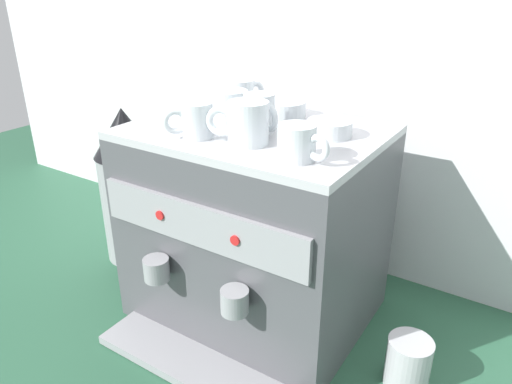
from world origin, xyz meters
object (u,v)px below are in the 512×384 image
at_px(ceramic_cup_2, 240,93).
at_px(milk_pitcher, 408,363).
at_px(ceramic_cup_3, 299,143).
at_px(ceramic_cup_4, 195,120).
at_px(ceramic_bowl_1, 283,109).
at_px(ceramic_cup_5, 260,113).
at_px(coffee_grinder, 130,184).
at_px(ceramic_cup_1, 246,123).
at_px(ceramic_cup_0, 231,106).
at_px(ceramic_bowl_0, 330,129).
at_px(espresso_machine, 255,226).

xyz_separation_m(ceramic_cup_2, milk_pitcher, (0.54, -0.18, -0.46)).
xyz_separation_m(ceramic_cup_3, ceramic_cup_4, (-0.24, 0.00, 0.00)).
relative_size(ceramic_cup_2, ceramic_bowl_1, 0.99).
relative_size(ceramic_cup_5, coffee_grinder, 0.22).
distance_m(ceramic_cup_1, ceramic_cup_2, 0.30).
height_order(ceramic_cup_0, ceramic_bowl_0, ceramic_cup_0).
bearing_deg(ceramic_bowl_0, ceramic_cup_2, 161.13).
bearing_deg(ceramic_cup_2, espresso_machine, -45.97).
height_order(espresso_machine, ceramic_cup_2, ceramic_cup_2).
height_order(ceramic_cup_0, coffee_grinder, ceramic_cup_0).
bearing_deg(ceramic_cup_4, ceramic_cup_2, 104.98).
bearing_deg(coffee_grinder, ceramic_cup_5, -4.39).
distance_m(espresso_machine, ceramic_cup_1, 0.30).
xyz_separation_m(ceramic_cup_2, ceramic_cup_4, (0.07, -0.26, 0.00)).
distance_m(ceramic_cup_0, milk_pitcher, 0.66).
height_order(ceramic_cup_1, ceramic_cup_5, ceramic_cup_1).
bearing_deg(ceramic_bowl_0, ceramic_cup_5, -158.71).
relative_size(espresso_machine, ceramic_bowl_0, 5.75).
xyz_separation_m(ceramic_bowl_0, coffee_grinder, (-0.60, -0.02, -0.26)).
bearing_deg(coffee_grinder, ceramic_cup_3, -13.27).
xyz_separation_m(espresso_machine, ceramic_cup_3, (0.17, -0.12, 0.27)).
relative_size(ceramic_cup_0, ceramic_cup_3, 1.01).
height_order(ceramic_cup_3, ceramic_bowl_1, ceramic_cup_3).
xyz_separation_m(ceramic_cup_5, ceramic_bowl_0, (0.14, 0.05, -0.02)).
bearing_deg(ceramic_cup_0, ceramic_cup_1, -44.03).
bearing_deg(ceramic_cup_2, milk_pitcher, -18.84).
relative_size(ceramic_cup_0, ceramic_cup_5, 1.04).
bearing_deg(ceramic_cup_4, ceramic_bowl_0, 35.05).
bearing_deg(ceramic_bowl_0, ceramic_cup_1, -130.99).
distance_m(espresso_machine, coffee_grinder, 0.45).
distance_m(ceramic_cup_0, ceramic_cup_4, 0.13).
height_order(ceramic_cup_1, ceramic_bowl_1, ceramic_cup_1).
height_order(ceramic_cup_1, ceramic_cup_2, ceramic_cup_1).
xyz_separation_m(ceramic_cup_1, milk_pitcher, (0.36, 0.05, -0.46)).
bearing_deg(ceramic_cup_4, ceramic_cup_0, 91.94).
xyz_separation_m(espresso_machine, ceramic_bowl_0, (0.16, 0.04, 0.26)).
xyz_separation_m(ceramic_cup_1, ceramic_cup_5, (-0.02, 0.08, -0.00)).
bearing_deg(milk_pitcher, ceramic_cup_1, -171.83).
relative_size(ceramic_cup_4, coffee_grinder, 0.19).
distance_m(ceramic_cup_4, ceramic_cup_5, 0.14).
distance_m(ceramic_cup_5, milk_pitcher, 0.60).
bearing_deg(ceramic_bowl_1, ceramic_cup_4, -106.41).
xyz_separation_m(ceramic_cup_4, milk_pitcher, (0.47, 0.07, -0.46)).
xyz_separation_m(ceramic_bowl_1, milk_pitcher, (0.40, -0.16, -0.44)).
bearing_deg(ceramic_cup_0, ceramic_cup_4, -88.06).
xyz_separation_m(ceramic_bowl_0, milk_pitcher, (0.24, -0.08, -0.44)).
relative_size(ceramic_cup_4, ceramic_cup_5, 0.86).
height_order(ceramic_cup_0, ceramic_bowl_1, ceramic_cup_0).
height_order(ceramic_bowl_1, coffee_grinder, ceramic_bowl_1).
relative_size(ceramic_cup_0, ceramic_cup_2, 0.97).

